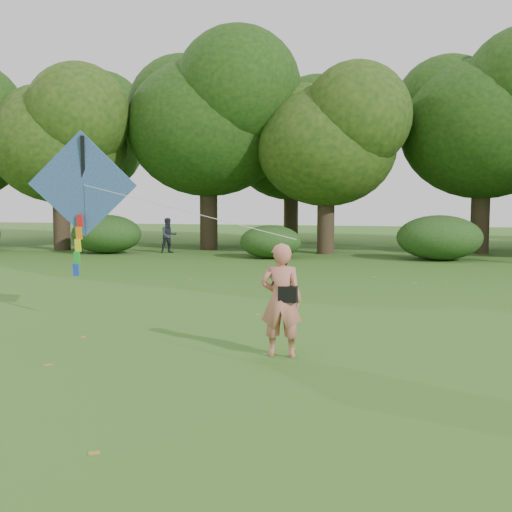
# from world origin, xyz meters

# --- Properties ---
(ground) EXTENTS (100.00, 100.00, 0.00)m
(ground) POSITION_xyz_m (0.00, 0.00, 0.00)
(ground) COLOR #265114
(ground) RESTS_ON ground
(man_kite_flyer) EXTENTS (0.71, 0.49, 1.87)m
(man_kite_flyer) POSITION_xyz_m (-0.26, 0.44, 0.93)
(man_kite_flyer) COLOR #C56E5C
(man_kite_flyer) RESTS_ON ground
(bystander_left) EXTENTS (1.01, 0.98, 1.64)m
(bystander_left) POSITION_xyz_m (-9.21, 18.59, 0.82)
(bystander_left) COLOR #282B35
(bystander_left) RESTS_ON ground
(crossbody_bag) EXTENTS (0.43, 0.20, 0.72)m
(crossbody_bag) POSITION_xyz_m (-0.14, 0.41, 1.06)
(crossbody_bag) COLOR black
(crossbody_bag) RESTS_ON ground
(flying_kite) EXTENTS (5.95, 2.47, 3.02)m
(flying_kite) POSITION_xyz_m (-4.86, 2.51, 2.81)
(flying_kite) COLOR #24509E
(flying_kite) RESTS_ON ground
(tree_line) EXTENTS (54.70, 15.30, 9.48)m
(tree_line) POSITION_xyz_m (1.67, 22.88, 5.60)
(tree_line) COLOR #3A2D1E
(tree_line) RESTS_ON ground
(shrub_band) EXTENTS (39.15, 3.22, 1.88)m
(shrub_band) POSITION_xyz_m (-0.72, 17.60, 0.86)
(shrub_band) COLOR #264919
(shrub_band) RESTS_ON ground
(fallen_leaves) EXTENTS (11.11, 15.57, 0.01)m
(fallen_leaves) POSITION_xyz_m (-0.44, 4.92, 0.01)
(fallen_leaves) COLOR olive
(fallen_leaves) RESTS_ON ground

